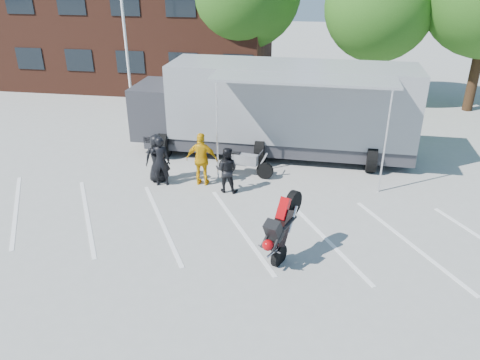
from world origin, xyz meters
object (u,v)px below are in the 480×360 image
(spectator_leather_a, at_px, (157,158))
(spectator_leather_c, at_px, (227,170))
(stunt_bike_rider, at_px, (290,252))
(parked_motorcycle, at_px, (246,176))
(spectator_hivis, at_px, (202,159))
(flagpole, at_px, (128,11))
(tree_mid, at_px, (379,7))
(spectator_leather_b, at_px, (160,161))
(transporter_truck, at_px, (276,153))

(spectator_leather_a, height_order, spectator_leather_c, spectator_leather_a)
(stunt_bike_rider, xyz_separation_m, spectator_leather_c, (-2.35, 3.31, 0.79))
(parked_motorcycle, relative_size, spectator_hivis, 1.10)
(flagpole, height_order, parked_motorcycle, flagpole)
(spectator_leather_a, bearing_deg, tree_mid, -144.94)
(spectator_leather_a, relative_size, spectator_leather_b, 0.97)
(tree_mid, xyz_separation_m, parked_motorcycle, (-5.17, -10.36, -4.94))
(flagpole, xyz_separation_m, spectator_leather_a, (3.07, -6.25, -4.18))
(stunt_bike_rider, relative_size, spectator_leather_a, 1.17)
(tree_mid, height_order, spectator_leather_b, tree_mid)
(spectator_leather_c, bearing_deg, parked_motorcycle, -106.10)
(tree_mid, bearing_deg, spectator_hivis, -120.24)
(spectator_leather_b, bearing_deg, spectator_leather_a, -69.29)
(flagpole, xyz_separation_m, transporter_truck, (6.98, -3.04, -5.05))
(spectator_leather_b, distance_m, spectator_hivis, 1.43)
(tree_mid, xyz_separation_m, spectator_leather_a, (-8.17, -11.25, -4.07))
(transporter_truck, bearing_deg, spectator_leather_a, -139.20)
(stunt_bike_rider, relative_size, spectator_hivis, 1.08)
(stunt_bike_rider, bearing_deg, spectator_leather_a, 167.15)
(tree_mid, relative_size, spectator_leather_c, 4.84)
(parked_motorcycle, xyz_separation_m, spectator_leather_c, (-0.46, -1.31, 0.79))
(spectator_leather_b, bearing_deg, tree_mid, -139.54)
(flagpole, distance_m, spectator_leather_a, 8.13)
(flagpole, relative_size, stunt_bike_rider, 3.94)
(flagpole, height_order, spectator_leather_c, flagpole)
(spectator_leather_a, height_order, spectator_hivis, spectator_hivis)
(tree_mid, relative_size, transporter_truck, 0.68)
(flagpole, relative_size, spectator_leather_a, 4.60)
(transporter_truck, bearing_deg, stunt_bike_rider, -80.59)
(flagpole, height_order, tree_mid, flagpole)
(flagpole, bearing_deg, transporter_truck, -23.50)
(tree_mid, distance_m, spectator_leather_b, 14.59)
(tree_mid, relative_size, stunt_bike_rider, 3.78)
(spectator_leather_b, xyz_separation_m, spectator_hivis, (1.40, 0.27, 0.05))
(flagpole, relative_size, spectator_leather_c, 5.04)
(parked_motorcycle, bearing_deg, spectator_leather_a, 115.65)
(stunt_bike_rider, relative_size, spectator_leather_c, 1.28)
(parked_motorcycle, bearing_deg, spectator_leather_c, 169.73)
(spectator_hivis, bearing_deg, spectator_leather_b, 11.07)
(parked_motorcycle, height_order, spectator_leather_b, spectator_leather_b)
(transporter_truck, distance_m, stunt_bike_rider, 7.01)
(parked_motorcycle, distance_m, spectator_leather_c, 1.60)
(spectator_leather_a, bearing_deg, parked_motorcycle, 177.63)
(spectator_leather_a, bearing_deg, spectator_leather_b, 106.66)
(stunt_bike_rider, height_order, spectator_leather_a, spectator_leather_a)
(stunt_bike_rider, distance_m, spectator_leather_a, 6.21)
(spectator_leather_c, xyz_separation_m, spectator_hivis, (-0.93, 0.40, 0.15))
(flagpole, distance_m, transporter_truck, 9.14)
(transporter_truck, height_order, spectator_leather_b, transporter_truck)
(flagpole, xyz_separation_m, spectator_leather_c, (5.61, -6.67, -4.26))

